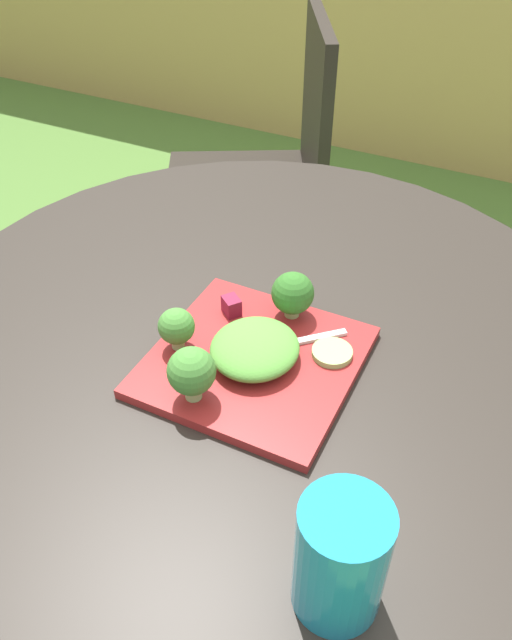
% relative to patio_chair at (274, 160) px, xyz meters
% --- Properties ---
extents(ground_plane, '(12.00, 12.00, 0.00)m').
position_rel_patio_chair_xyz_m(ground_plane, '(0.38, -0.88, -0.53)').
color(ground_plane, '#4C7533').
extents(bamboo_fence, '(8.00, 0.08, 1.24)m').
position_rel_patio_chair_xyz_m(bamboo_fence, '(0.38, 1.27, 0.09)').
color(bamboo_fence, '#A8894C').
rests_on(bamboo_fence, ground_plane).
extents(patio_table, '(1.00, 1.00, 0.75)m').
position_rel_patio_chair_xyz_m(patio_table, '(0.38, -0.88, -0.01)').
color(patio_table, '#28231E').
rests_on(patio_table, ground_plane).
extents(patio_chair, '(0.60, 0.60, 0.90)m').
position_rel_patio_chair_xyz_m(patio_chair, '(0.00, 0.00, 0.00)').
color(patio_chair, black).
rests_on(patio_chair, ground_plane).
extents(salad_plate, '(0.26, 0.26, 0.01)m').
position_rel_patio_chair_xyz_m(salad_plate, '(0.42, -0.97, 0.23)').
color(salad_plate, maroon).
rests_on(salad_plate, patio_table).
extents(drinking_glass, '(0.08, 0.08, 0.13)m').
position_rel_patio_chair_xyz_m(drinking_glass, '(0.62, -1.21, 0.29)').
color(drinking_glass, teal).
rests_on(drinking_glass, patio_table).
extents(fork, '(0.12, 0.12, 0.00)m').
position_rel_patio_chair_xyz_m(fork, '(0.44, -0.93, 0.24)').
color(fork, silver).
rests_on(fork, salad_plate).
extents(lettuce_mound, '(0.11, 0.12, 0.04)m').
position_rel_patio_chair_xyz_m(lettuce_mound, '(0.42, -0.97, 0.26)').
color(lettuce_mound, '#519338').
rests_on(lettuce_mound, salad_plate).
extents(broccoli_floret_0, '(0.05, 0.05, 0.06)m').
position_rel_patio_chair_xyz_m(broccoli_floret_0, '(0.32, -0.99, 0.28)').
color(broccoli_floret_0, '#99B770').
rests_on(broccoli_floret_0, salad_plate).
extents(broccoli_floret_1, '(0.06, 0.06, 0.07)m').
position_rel_patio_chair_xyz_m(broccoli_floret_1, '(0.43, -0.87, 0.28)').
color(broccoli_floret_1, '#99B770').
rests_on(broccoli_floret_1, salad_plate).
extents(broccoli_floret_2, '(0.06, 0.06, 0.07)m').
position_rel_patio_chair_xyz_m(broccoli_floret_2, '(0.38, -1.06, 0.28)').
color(broccoli_floret_2, '#99B770').
rests_on(broccoli_floret_2, salad_plate).
extents(cucumber_slice_0, '(0.05, 0.05, 0.01)m').
position_rel_patio_chair_xyz_m(cucumber_slice_0, '(0.51, -0.92, 0.24)').
color(cucumber_slice_0, '#8EB766').
rests_on(cucumber_slice_0, salad_plate).
extents(beet_chunk_0, '(0.03, 0.03, 0.03)m').
position_rel_patio_chair_xyz_m(beet_chunk_0, '(0.35, -0.90, 0.25)').
color(beet_chunk_0, maroon).
rests_on(beet_chunk_0, salad_plate).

